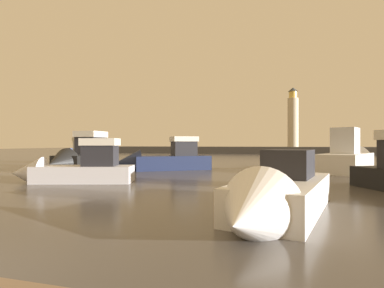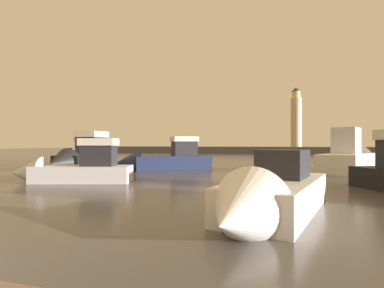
{
  "view_description": "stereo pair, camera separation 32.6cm",
  "coord_description": "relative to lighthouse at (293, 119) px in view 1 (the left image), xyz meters",
  "views": [
    {
      "loc": [
        5.27,
        -2.21,
        2.02
      ],
      "look_at": [
        -1.08,
        19.93,
        2.03
      ],
      "focal_mm": 28.84,
      "sensor_mm": 36.0,
      "label": 1
    },
    {
      "loc": [
        5.58,
        -2.12,
        2.02
      ],
      "look_at": [
        -1.08,
        19.93,
        2.03
      ],
      "focal_mm": 28.84,
      "sensor_mm": 36.0,
      "label": 2
    }
  ],
  "objects": [
    {
      "name": "motorboat_0",
      "position": [
        -13.16,
        -52.06,
        -6.48
      ],
      "size": [
        6.54,
        3.53,
        2.71
      ],
      "color": "silver",
      "rests_on": "ground_plane"
    },
    {
      "name": "breakwater",
      "position": [
        -7.78,
        0.0,
        -6.45
      ],
      "size": [
        62.67,
        6.06,
        1.45
      ],
      "primitive_type": "cube",
      "color": "#423F3D",
      "rests_on": "ground_plane"
    },
    {
      "name": "motorboat_2",
      "position": [
        -17.83,
        -44.87,
        -6.19
      ],
      "size": [
        2.77,
        7.52,
        3.54
      ],
      "color": "black",
      "rests_on": "ground_plane"
    },
    {
      "name": "motorboat_6",
      "position": [
        -11.41,
        -43.48,
        -6.37
      ],
      "size": [
        7.23,
        5.74,
        3.01
      ],
      "color": "#1E284C",
      "rests_on": "ground_plane"
    },
    {
      "name": "motorboat_1",
      "position": [
        2.62,
        -40.07,
        -6.27
      ],
      "size": [
        5.65,
        9.02,
        3.66
      ],
      "color": "white",
      "rests_on": "ground_plane"
    },
    {
      "name": "motorboat_4",
      "position": [
        -22.99,
        -38.04,
        -6.31
      ],
      "size": [
        7.25,
        4.68,
        3.0
      ],
      "color": "#1E284C",
      "rests_on": "ground_plane"
    },
    {
      "name": "motorboat_3",
      "position": [
        -2.64,
        -57.29,
        -6.58
      ],
      "size": [
        3.52,
        7.31,
        2.3
      ],
      "color": "white",
      "rests_on": "ground_plane"
    },
    {
      "name": "lighthouse",
      "position": [
        0.0,
        0.0,
        0.0
      ],
      "size": [
        2.13,
        2.13,
        12.08
      ],
      "color": "beige",
      "rests_on": "breakwater"
    },
    {
      "name": "ground_plane",
      "position": [
        -7.78,
        -31.85,
        -7.17
      ],
      "size": [
        220.0,
        220.0,
        0.0
      ],
      "primitive_type": "plane",
      "color": "#4C4742"
    }
  ]
}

